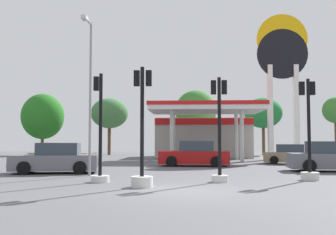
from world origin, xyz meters
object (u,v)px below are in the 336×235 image
Objects in this scene: station_pole_sign at (282,66)px; tree_3 at (263,113)px; traffic_signal_1 at (219,139)px; corner_streetlamp at (89,83)px; traffic_signal_2 at (100,149)px; car_2 at (56,159)px; tree_4 at (336,111)px; traffic_signal_0 at (309,146)px; tree_1 at (109,113)px; tree_0 at (43,116)px; traffic_signal_3 at (142,150)px; tree_2 at (196,111)px; car_1 at (195,155)px; car_3 at (62,156)px; car_0 at (332,158)px; car_4 at (292,155)px.

tree_3 is (0.46, 11.18, -3.31)m from station_pole_sign.
traffic_signal_1 is 0.58× the size of corner_streetlamp.
corner_streetlamp reaches higher than traffic_signal_2.
car_2 is 0.71× the size of tree_4.
traffic_signal_0 is 28.64m from tree_3.
tree_1 is at bearing 109.73° from traffic_signal_1.
tree_0 is 0.95× the size of corner_streetlamp.
car_2 is 7.62m from traffic_signal_3.
tree_2 is (-0.33, 27.63, 3.21)m from traffic_signal_1.
tree_3 reaches higher than tree_4.
car_3 is at bearing -177.58° from car_1.
car_3 is 0.66× the size of tree_4.
tree_4 reaches higher than car_3.
tree_3 is at bearing 87.62° from car_0.
traffic_signal_0 is at bearing -100.44° from station_pole_sign.
car_0 is at bearing -92.38° from tree_3.
car_1 is at bearing 79.49° from traffic_signal_3.
tree_3 is at bearing 67.17° from car_1.
traffic_signal_3 is 32.84m from tree_3.
car_4 is 17.62m from tree_3.
traffic_signal_2 is (-11.78, -18.25, -6.79)m from station_pole_sign.
car_3 is at bearing -152.01° from station_pole_sign.
car_1 reaches higher than car_2.
tree_4 is at bearing -4.23° from tree_1.
station_pole_sign is 1.81× the size of tree_0.
traffic_signal_0 is at bearing -101.45° from car_4.
tree_2 is 1.11× the size of tree_3.
station_pole_sign reaches higher than tree_2.
tree_3 is (3.60, 28.21, 3.36)m from traffic_signal_0.
tree_4 is at bearing 48.10° from car_1.
car_4 is 0.64× the size of tree_3.
station_pole_sign is at bearing 68.75° from traffic_signal_1.
car_1 is 0.71× the size of tree_3.
corner_streetlamp is at bearing -116.39° from tree_3.
car_0 is 28.95m from tree_1.
traffic_signal_0 is 0.65× the size of tree_3.
tree_2 is (9.11, 18.44, 4.28)m from car_3.
corner_streetlamp is (-20.72, -24.73, -0.50)m from tree_4.
car_1 is 1.04× the size of car_2.
corner_streetlamp is (-12.36, -3.36, 3.65)m from car_0.
car_1 is 11.65m from traffic_signal_3.
car_0 is 13.32m from corner_streetlamp.
car_3 is at bearing -143.80° from tree_4.
tree_1 is at bearing 116.88° from traffic_signal_0.
car_3 is 0.58× the size of tree_2.
car_2 is 25.42m from tree_2.
station_pole_sign is at bearing 47.11° from car_1.
car_4 is at bearing -94.50° from tree_3.
traffic_signal_1 is 30.18m from tree_3.
traffic_signal_0 is at bearing 12.94° from traffic_signal_1.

